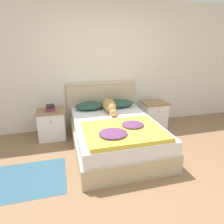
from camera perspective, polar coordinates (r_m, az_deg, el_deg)
name	(u,v)px	position (r m, az deg, el deg)	size (l,w,h in m)	color
ground_plane	(147,184)	(2.81, 9.87, -19.63)	(16.00, 16.00, 0.00)	#896647
wall_back	(107,67)	(4.23, -1.32, 12.82)	(9.00, 0.06, 2.55)	silver
bed	(115,135)	(3.47, 0.84, -6.49)	(1.39, 1.97, 0.49)	#C6B28E
headboard	(102,104)	(4.29, -2.79, 2.40)	(1.47, 0.06, 0.97)	#C6B28E
nightstand_left	(52,124)	(3.97, -16.82, -3.33)	(0.51, 0.46, 0.55)	white
nightstand_right	(154,114)	(4.40, 11.80, -0.67)	(0.51, 0.46, 0.55)	white
pillow_left	(90,106)	(3.98, -6.39, 1.78)	(0.58, 0.37, 0.14)	#284C3D
pillow_right	(120,103)	(4.11, 2.20, 2.46)	(0.58, 0.37, 0.14)	#284C3D
quilt	(123,131)	(2.93, 3.27, -5.38)	(1.15, 0.92, 0.11)	yellow
dog	(109,106)	(3.82, -0.72, 1.77)	(0.23, 0.77, 0.24)	tan
book_stack	(50,108)	(3.86, -17.17, 1.14)	(0.16, 0.21, 0.10)	#703D7F
rug	(29,179)	(3.06, -22.61, -17.27)	(0.97, 0.84, 0.00)	#335B70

